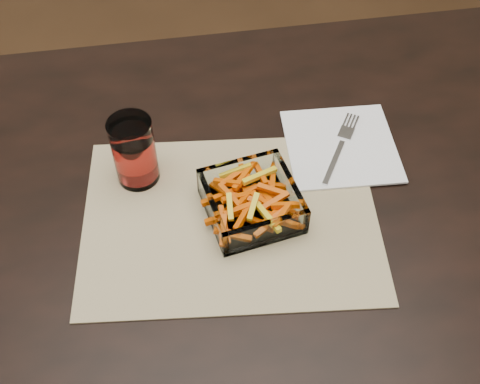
# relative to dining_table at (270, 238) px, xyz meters

# --- Properties ---
(dining_table) EXTENTS (1.60, 0.90, 0.75)m
(dining_table) POSITION_rel_dining_table_xyz_m (0.00, 0.00, 0.00)
(dining_table) COLOR black
(dining_table) RESTS_ON ground
(placemat) EXTENTS (0.48, 0.38, 0.00)m
(placemat) POSITION_rel_dining_table_xyz_m (-0.07, -0.01, 0.09)
(placemat) COLOR tan
(placemat) RESTS_ON dining_table
(glass_bowl) EXTENTS (0.15, 0.15, 0.05)m
(glass_bowl) POSITION_rel_dining_table_xyz_m (-0.03, -0.01, 0.11)
(glass_bowl) COLOR white
(glass_bowl) RESTS_ON placemat
(tumbler) EXTENTS (0.07, 0.07, 0.12)m
(tumbler) POSITION_rel_dining_table_xyz_m (-0.20, 0.09, 0.15)
(tumbler) COLOR white
(tumbler) RESTS_ON placemat
(napkin) EXTENTS (0.19, 0.19, 0.00)m
(napkin) POSITION_rel_dining_table_xyz_m (0.14, 0.10, 0.09)
(napkin) COLOR white
(napkin) RESTS_ON placemat
(fork) EXTENTS (0.10, 0.15, 0.00)m
(fork) POSITION_rel_dining_table_xyz_m (0.14, 0.10, 0.10)
(fork) COLOR silver
(fork) RESTS_ON napkin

